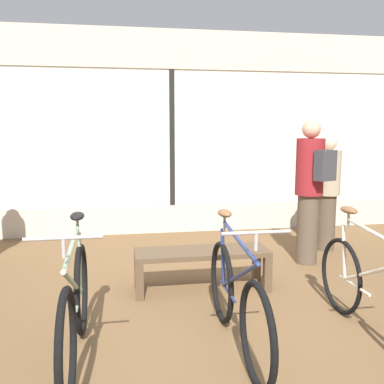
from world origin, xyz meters
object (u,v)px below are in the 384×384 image
bicycle_right (372,291)px  customer_near_rack (327,191)px  bicycle_left (75,309)px  customer_by_window (310,187)px  bicycle_center (236,299)px  display_bench (202,257)px

bicycle_right → customer_near_rack: (0.84, 2.48, 0.44)m
bicycle_left → customer_by_window: customer_by_window is taller
bicycle_left → bicycle_center: size_ratio=1.02×
bicycle_center → bicycle_right: bearing=-2.0°
bicycle_right → customer_near_rack: customer_near_rack is taller
bicycle_right → bicycle_center: bearing=178.0°
bicycle_right → bicycle_left: bearing=179.4°
bicycle_center → customer_near_rack: (1.96, 2.44, 0.44)m
bicycle_left → bicycle_right: (2.32, -0.02, -0.01)m
bicycle_left → display_bench: size_ratio=1.24×
bicycle_center → display_bench: 1.23m
bicycle_left → bicycle_right: bicycle_left is taller
bicycle_left → display_bench: bicycle_left is taller
bicycle_left → customer_by_window: bearing=35.6°
bicycle_center → customer_near_rack: size_ratio=1.06×
customer_near_rack → bicycle_right: bearing=-108.8°
bicycle_center → display_bench: size_ratio=1.21×
bicycle_center → customer_near_rack: 3.16m
customer_near_rack → customer_by_window: size_ratio=0.89×
display_bench → bicycle_center: bearing=-88.4°
bicycle_right → customer_by_window: size_ratio=0.97×
bicycle_right → display_bench: 1.71m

